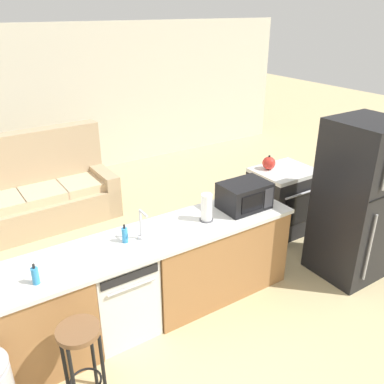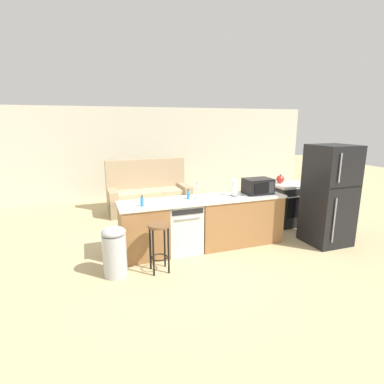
{
  "view_description": "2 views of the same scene",
  "coord_description": "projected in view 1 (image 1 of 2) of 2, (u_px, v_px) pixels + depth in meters",
  "views": [
    {
      "loc": [
        -1.33,
        -2.91,
        2.84
      ],
      "look_at": [
        0.71,
        0.23,
        1.11
      ],
      "focal_mm": 38.0,
      "sensor_mm": 36.0,
      "label": 1
    },
    {
      "loc": [
        -1.73,
        -4.64,
        2.19
      ],
      "look_at": [
        -0.05,
        0.08,
        1.01
      ],
      "focal_mm": 28.0,
      "sensor_mm": 36.0,
      "label": 2
    }
  ],
  "objects": [
    {
      "name": "stove_range",
      "position": [
        282.0,
        201.0,
        5.45
      ],
      "size": [
        0.76,
        0.68,
        0.9
      ],
      "color": "black",
      "rests_on": "ground_plane"
    },
    {
      "name": "dishwasher",
      "position": [
        119.0,
        292.0,
        3.76
      ],
      "size": [
        0.58,
        0.61,
        0.84
      ],
      "color": "silver",
      "rests_on": "ground_plane"
    },
    {
      "name": "kitchen_counter",
      "position": [
        165.0,
        275.0,
        4.0
      ],
      "size": [
        2.94,
        0.66,
        0.9
      ],
      "color": "#9E6B3D",
      "rests_on": "ground_plane"
    },
    {
      "name": "kettle",
      "position": [
        269.0,
        163.0,
        5.24
      ],
      "size": [
        0.21,
        0.17,
        0.19
      ],
      "color": "red",
      "rests_on": "stove_range"
    },
    {
      "name": "paper_towel_roll",
      "position": [
        207.0,
        208.0,
        3.97
      ],
      "size": [
        0.14,
        0.14,
        0.28
      ],
      "color": "#4C4C51",
      "rests_on": "kitchen_counter"
    },
    {
      "name": "soap_bottle",
      "position": [
        125.0,
        235.0,
        3.63
      ],
      "size": [
        0.06,
        0.06,
        0.18
      ],
      "color": "#338CCC",
      "rests_on": "kitchen_counter"
    },
    {
      "name": "couch",
      "position": [
        40.0,
        195.0,
        5.76
      ],
      "size": [
        2.02,
        0.94,
        1.27
      ],
      "color": "tan",
      "rests_on": "ground_plane"
    },
    {
      "name": "dish_soap_bottle",
      "position": [
        35.0,
        276.0,
        3.08
      ],
      "size": [
        0.06,
        0.06,
        0.18
      ],
      "color": "#338CCC",
      "rests_on": "kitchen_counter"
    },
    {
      "name": "microwave",
      "position": [
        244.0,
        196.0,
        4.22
      ],
      "size": [
        0.5,
        0.37,
        0.28
      ],
      "color": "black",
      "rests_on": "kitchen_counter"
    },
    {
      "name": "ground_plane",
      "position": [
        145.0,
        317.0,
        4.06
      ],
      "size": [
        24.0,
        24.0,
        0.0
      ],
      "primitive_type": "plane",
      "color": "tan"
    },
    {
      "name": "refrigerator",
      "position": [
        357.0,
        201.0,
        4.43
      ],
      "size": [
        0.72,
        0.73,
        1.8
      ],
      "color": "black",
      "rests_on": "ground_plane"
    },
    {
      "name": "wall_back",
      "position": [
        44.0,
        105.0,
        6.86
      ],
      "size": [
        10.0,
        0.06,
        2.6
      ],
      "color": "beige",
      "rests_on": "ground_plane"
    },
    {
      "name": "sink_faucet",
      "position": [
        142.0,
        227.0,
        3.64
      ],
      "size": [
        0.07,
        0.18,
        0.3
      ],
      "color": "silver",
      "rests_on": "kitchen_counter"
    },
    {
      "name": "bar_stool",
      "position": [
        81.0,
        350.0,
        2.98
      ],
      "size": [
        0.32,
        0.32,
        0.74
      ],
      "color": "brown",
      "rests_on": "ground_plane"
    }
  ]
}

